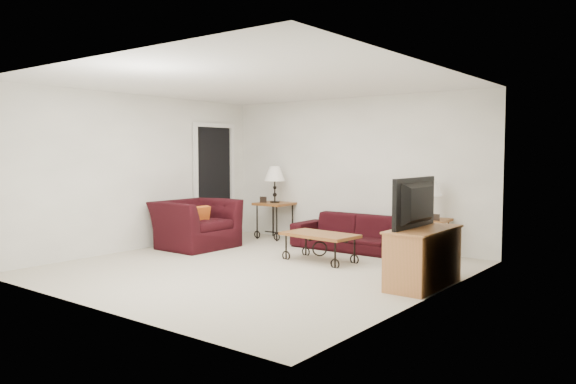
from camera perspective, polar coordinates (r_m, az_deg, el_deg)
The scene contains 20 objects.
ground at distance 7.68m, azimuth -3.22°, elevation -7.76°, with size 5.00×5.00×0.00m, color beige.
wall_back at distance 9.55m, azimuth 6.62°, elevation 2.10°, with size 5.00×0.02×2.50m, color white.
wall_front at distance 5.87m, azimuth -19.46°, elevation 0.69°, with size 5.00×0.02×2.50m, color white.
wall_left at distance 9.35m, azimuth -14.92°, elevation 1.95°, with size 0.02×5.00×2.50m, color white.
wall_right at distance 6.18m, azimuth 14.54°, elevation 0.95°, with size 0.02×5.00×2.50m, color white.
ceiling at distance 7.57m, azimuth -3.30°, elevation 11.09°, with size 5.00×5.00×0.00m, color white.
doorway at distance 10.42m, azimuth -7.58°, elevation 0.99°, with size 0.08×0.94×2.04m, color black.
sofa at distance 9.08m, azimuth 6.49°, elevation -4.12°, with size 1.94×0.76×0.57m, color black.
side_table_left at distance 10.22m, azimuth -1.36°, elevation -2.93°, with size 0.61×0.61×0.66m, color brown.
side_table_right at distance 8.67m, azimuth 14.31°, elevation -4.57°, with size 0.53×0.53×0.58m, color brown.
lamp_left at distance 10.16m, azimuth -1.36°, elevation 0.77°, with size 0.37×0.37×0.66m, color black, non-canonical shape.
lamp_right at distance 8.60m, azimuth 14.38°, elevation -0.75°, with size 0.33×0.33×0.58m, color black, non-canonical shape.
photo_frame_left at distance 10.16m, azimuth -2.55°, elevation -0.79°, with size 0.13×0.02×0.11m, color black.
photo_frame_right at distance 8.43m, azimuth 14.88°, elevation -2.51°, with size 0.12×0.02×0.10m, color black.
coffee_table at distance 8.11m, azimuth 3.25°, elevation -5.66°, with size 1.09×0.59×0.41m, color brown.
armchair at distance 9.35m, azimuth -9.41°, elevation -3.24°, with size 1.21×1.05×0.78m, color black.
throw_pillow at distance 9.19m, azimuth -9.01°, elevation -2.56°, with size 0.35×0.09×0.35m, color #CF521A.
tv_stand at distance 6.77m, azimuth 13.65°, elevation -6.51°, with size 0.48×1.15×0.69m, color #BF7147.
television at distance 6.69m, azimuth 13.59°, elevation -1.10°, with size 1.03×0.13×0.59m, color black.
backpack at distance 7.99m, azimuth 10.76°, elevation -5.89°, with size 0.31×0.24×0.40m, color black.
Camera 1 is at (4.92, -5.68, 1.57)m, focal length 34.81 mm.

